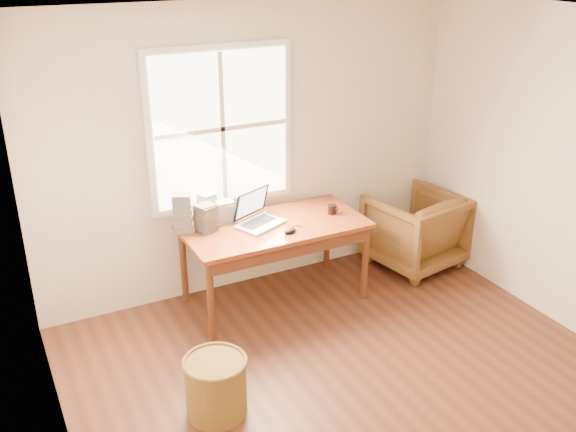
# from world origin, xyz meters

# --- Properties ---
(room_shell) EXTENTS (4.04, 4.54, 2.64)m
(room_shell) POSITION_xyz_m (-0.02, 0.16, 1.32)
(room_shell) COLOR #532C1C
(room_shell) RESTS_ON ground
(desk) EXTENTS (1.60, 0.80, 0.04)m
(desk) POSITION_xyz_m (0.00, 1.80, 0.73)
(desk) COLOR brown
(desk) RESTS_ON room_shell
(armchair) EXTENTS (0.92, 0.94, 0.75)m
(armchair) POSITION_xyz_m (1.55, 1.80, 0.37)
(armchair) COLOR brown
(armchair) RESTS_ON room_shell
(wicker_stool) EXTENTS (0.47, 0.47, 0.42)m
(wicker_stool) POSITION_xyz_m (-1.03, 0.60, 0.21)
(wicker_stool) COLOR brown
(wicker_stool) RESTS_ON room_shell
(laptop) EXTENTS (0.50, 0.51, 0.28)m
(laptop) POSITION_xyz_m (-0.12, 1.84, 0.89)
(laptop) COLOR silver
(laptop) RESTS_ON desk
(mouse) EXTENTS (0.12, 0.08, 0.04)m
(mouse) POSITION_xyz_m (0.04, 1.58, 0.77)
(mouse) COLOR black
(mouse) RESTS_ON desk
(coffee_mug) EXTENTS (0.08, 0.08, 0.09)m
(coffee_mug) POSITION_xyz_m (0.57, 1.77, 0.79)
(coffee_mug) COLOR black
(coffee_mug) RESTS_ON desk
(cd_stack_a) EXTENTS (0.16, 0.15, 0.26)m
(cd_stack_a) POSITION_xyz_m (-0.49, 2.13, 0.88)
(cd_stack_a) COLOR silver
(cd_stack_a) RESTS_ON desk
(cd_stack_b) EXTENTS (0.19, 0.18, 0.24)m
(cd_stack_b) POSITION_xyz_m (-0.57, 1.94, 0.87)
(cd_stack_b) COLOR #232227
(cd_stack_b) RESTS_ON desk
(cd_stack_c) EXTENTS (0.19, 0.18, 0.34)m
(cd_stack_c) POSITION_xyz_m (-0.75, 2.03, 0.92)
(cd_stack_c) COLOR #ADABB9
(cd_stack_c) RESTS_ON desk
(cd_stack_d) EXTENTS (0.17, 0.15, 0.20)m
(cd_stack_d) POSITION_xyz_m (-0.37, 2.04, 0.85)
(cd_stack_d) COLOR silver
(cd_stack_d) RESTS_ON desk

